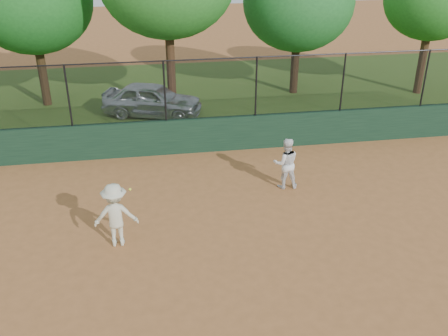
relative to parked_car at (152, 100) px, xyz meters
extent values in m
plane|color=#AA6737|center=(0.86, -9.83, -0.67)|extent=(80.00, 80.00, 0.00)
cube|color=#193824|center=(0.86, -3.83, -0.07)|extent=(26.00, 0.20, 1.20)
cube|color=#37591C|center=(0.86, 2.17, -0.67)|extent=(36.00, 12.00, 0.01)
imported|color=silver|center=(0.00, 0.00, 0.00)|extent=(4.25, 2.81, 1.35)
imported|color=white|center=(3.63, -6.75, 0.10)|extent=(0.78, 0.63, 1.54)
imported|color=beige|center=(-1.17, -8.94, 0.14)|extent=(1.06, 0.62, 1.63)
sphere|color=#D8ED34|center=(-0.75, -9.33, 1.01)|extent=(0.06, 0.06, 0.06)
cube|color=black|center=(0.86, -3.83, 1.53)|extent=(26.00, 0.02, 2.00)
cylinder|color=black|center=(0.86, -3.83, 2.51)|extent=(26.00, 0.04, 0.04)
cylinder|color=black|center=(-2.64, -3.83, 1.53)|extent=(0.06, 0.06, 2.00)
cylinder|color=black|center=(0.36, -3.83, 1.53)|extent=(0.06, 0.06, 2.00)
cylinder|color=black|center=(3.36, -3.83, 1.53)|extent=(0.06, 0.06, 2.00)
cylinder|color=black|center=(6.36, -3.83, 1.53)|extent=(0.06, 0.06, 2.00)
cylinder|color=black|center=(9.36, -3.83, 1.53)|extent=(0.06, 0.06, 2.00)
cylinder|color=#3F2A15|center=(-4.44, 2.12, 0.54)|extent=(0.36, 0.36, 2.42)
ellipsoid|color=#1B5E1E|center=(-4.44, 2.12, 3.60)|extent=(4.80, 4.37, 4.15)
cylinder|color=#472C19|center=(0.84, 0.59, 0.92)|extent=(0.36, 0.36, 3.18)
cylinder|color=#392413|center=(6.50, 2.06, 0.39)|extent=(0.36, 0.36, 2.13)
ellipsoid|color=#1F6025|center=(6.50, 2.06, 3.31)|extent=(4.81, 4.38, 4.16)
cylinder|color=#4B301B|center=(12.11, 1.06, 0.62)|extent=(0.36, 0.36, 2.59)
camera|label=1|loc=(-0.27, -19.34, 6.39)|focal=40.00mm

